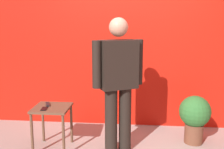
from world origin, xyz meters
The scene contains 6 objects.
back_wall_red centered at (0.00, 1.33, 1.37)m, with size 4.96×0.12×2.74m, color red.
standing_person centered at (-0.25, 0.30, 0.98)m, with size 0.66×0.43×1.75m.
side_table centered at (-1.14, 0.29, 0.49)m, with size 0.47×0.47×0.59m.
cell_phone centered at (-1.20, 0.19, 0.59)m, with size 0.07×0.14×0.01m, color black.
tv_remote centered at (-1.22, 0.37, 0.60)m, with size 0.04×0.17×0.02m, color black.
potted_plant centered at (0.80, 0.66, 0.41)m, with size 0.44×0.44×0.69m.
Camera 1 is at (0.00, -3.09, 1.70)m, focal length 43.77 mm.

